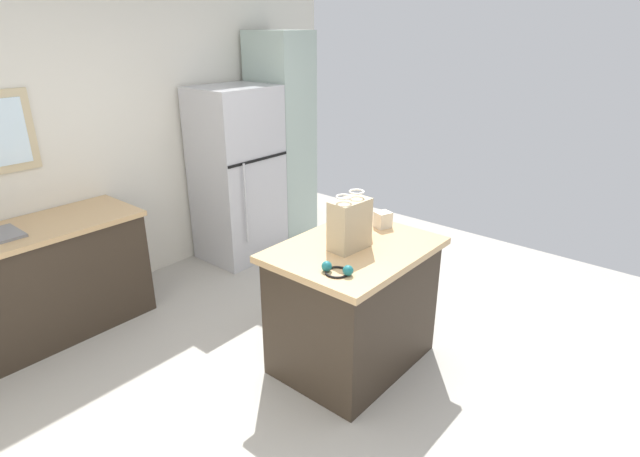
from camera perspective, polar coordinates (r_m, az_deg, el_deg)
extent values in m
plane|color=#ADA89E|center=(3.67, 0.63, -16.16)|extent=(6.20, 6.20, 0.00)
cube|color=silver|center=(4.84, -21.85, 10.10)|extent=(5.16, 0.10, 2.80)
cube|color=#33281E|center=(3.58, 3.72, -9.00)|extent=(1.02, 0.76, 0.86)
cube|color=tan|center=(3.37, 3.91, -2.39)|extent=(1.10, 0.84, 0.05)
cube|color=#B7B7BC|center=(5.18, -9.29, 5.99)|extent=(0.77, 0.63, 1.73)
cube|color=black|center=(4.89, -6.93, 7.70)|extent=(0.75, 0.01, 0.02)
cylinder|color=#B7B7BC|center=(4.84, -8.34, 2.78)|extent=(0.02, 0.02, 0.78)
cube|color=#9EB2A8|center=(5.54, -4.37, 9.87)|extent=(0.48, 0.60, 2.22)
cube|color=#33281E|center=(4.41, -29.22, -5.73)|extent=(1.55, 0.60, 0.85)
cube|color=tan|center=(4.24, -30.32, -0.36)|extent=(1.59, 0.64, 0.04)
cube|color=tan|center=(3.26, 3.36, 0.43)|extent=(0.28, 0.18, 0.33)
torus|color=white|center=(3.14, 2.71, 3.60)|extent=(0.11, 0.11, 0.01)
torus|color=white|center=(3.24, 4.16, 4.16)|extent=(0.11, 0.11, 0.01)
cube|color=beige|center=(3.67, 7.10, 1.00)|extent=(0.13, 0.12, 0.12)
cylinder|color=#C66633|center=(3.48, 5.48, 0.30)|extent=(0.05, 0.05, 0.16)
cone|color=#C66633|center=(3.45, 5.53, 1.80)|extent=(0.05, 0.05, 0.03)
cylinder|color=red|center=(3.44, 5.55, 2.23)|extent=(0.02, 0.02, 0.02)
torus|color=black|center=(3.00, 1.95, -4.94)|extent=(0.18, 0.18, 0.01)
sphere|color=#19666B|center=(2.96, 3.17, -4.75)|extent=(0.06, 0.06, 0.06)
sphere|color=#19666B|center=(3.01, 0.75, -4.28)|extent=(0.06, 0.06, 0.06)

